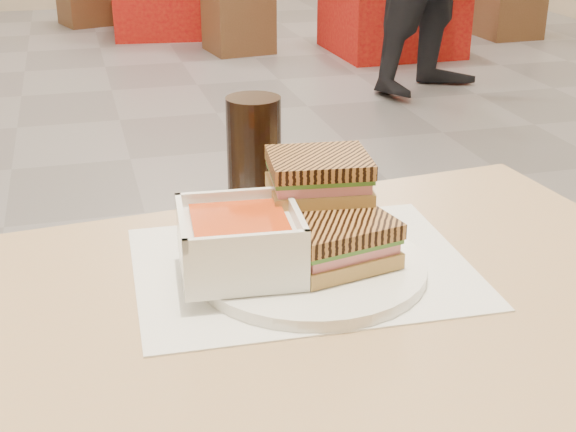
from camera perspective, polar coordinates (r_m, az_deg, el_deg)
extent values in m
cube|color=tan|center=(0.79, -7.58, -10.68)|extent=(1.26, 0.81, 0.03)
cylinder|color=tan|center=(1.42, 12.78, -12.28)|extent=(0.06, 0.06, 0.72)
cube|color=white|center=(0.93, 1.02, -3.63)|extent=(0.39, 0.31, 0.00)
cylinder|color=white|center=(0.91, 1.64, -3.66)|extent=(0.26, 0.26, 0.01)
cube|color=white|center=(0.88, -3.43, -2.19)|extent=(0.14, 0.14, 0.05)
cube|color=#D3461F|center=(0.87, -3.48, -0.38)|extent=(0.11, 0.11, 0.01)
cube|color=white|center=(0.87, 0.55, 0.18)|extent=(0.02, 0.13, 0.02)
cube|color=white|center=(0.86, -7.57, -0.41)|extent=(0.02, 0.13, 0.02)
cube|color=white|center=(0.92, -3.97, 1.39)|extent=(0.13, 0.02, 0.02)
cube|color=white|center=(0.81, -2.94, -1.83)|extent=(0.13, 0.02, 0.02)
cube|color=#AA834B|center=(0.90, 3.45, -2.75)|extent=(0.14, 0.12, 0.02)
cube|color=#DA7F87|center=(0.90, 3.47, -1.91)|extent=(0.13, 0.11, 0.01)
cube|color=#386B23|center=(0.89, 3.49, -1.39)|extent=(0.13, 0.12, 0.01)
cube|color=#8E5E2B|center=(0.89, 3.50, -0.70)|extent=(0.14, 0.12, 0.02)
cube|color=#AA834B|center=(0.95, 2.18, 1.85)|extent=(0.13, 0.11, 0.02)
cube|color=#DA7F87|center=(0.94, 2.20, 2.67)|extent=(0.12, 0.10, 0.01)
cube|color=#386B23|center=(0.94, 2.20, 3.16)|extent=(0.12, 0.11, 0.01)
cube|color=#8E5E2B|center=(0.93, 2.22, 3.83)|extent=(0.13, 0.11, 0.02)
cylinder|color=black|center=(1.06, -2.42, 4.39)|extent=(0.07, 0.07, 0.15)
cube|color=#B62513|center=(5.73, 7.42, 14.99)|extent=(0.83, 0.83, 0.71)
cube|color=brown|center=(5.73, -3.56, 13.84)|extent=(0.47, 0.47, 0.46)
cube|color=brown|center=(6.47, 15.41, 14.18)|extent=(0.43, 0.43, 0.46)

